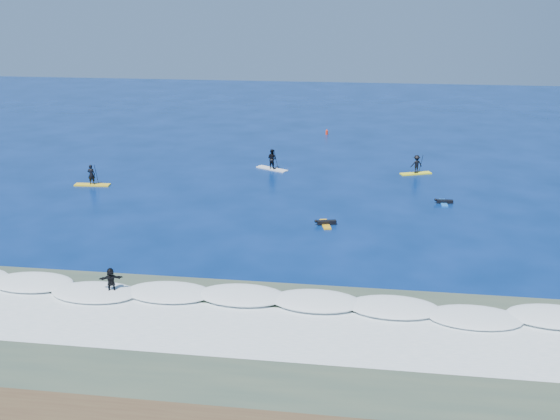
# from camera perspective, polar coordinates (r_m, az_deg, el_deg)

# --- Properties ---
(ground) EXTENTS (160.00, 160.00, 0.00)m
(ground) POSITION_cam_1_polar(r_m,az_deg,el_deg) (42.72, -2.31, -2.14)
(ground) COLOR #031A48
(ground) RESTS_ON ground
(shallow_water) EXTENTS (90.00, 13.00, 0.01)m
(shallow_water) POSITION_cam_1_polar(r_m,az_deg,el_deg) (30.38, -6.99, -11.58)
(shallow_water) COLOR #35483B
(shallow_water) RESTS_ON ground
(breaking_wave) EXTENTS (40.00, 6.00, 0.30)m
(breaking_wave) POSITION_cam_1_polar(r_m,az_deg,el_deg) (33.78, -5.28, -8.19)
(breaking_wave) COLOR white
(breaking_wave) RESTS_ON ground
(whitewater) EXTENTS (34.00, 5.00, 0.02)m
(whitewater) POSITION_cam_1_polar(r_m,az_deg,el_deg) (31.22, -6.52, -10.67)
(whitewater) COLOR silver
(whitewater) RESTS_ON ground
(sup_paddler_left) EXTENTS (3.06, 0.96, 2.11)m
(sup_paddler_left) POSITION_cam_1_polar(r_m,az_deg,el_deg) (55.70, -16.83, 2.83)
(sup_paddler_left) COLOR yellow
(sup_paddler_left) RESTS_ON ground
(sup_paddler_center) EXTENTS (3.20, 2.25, 2.25)m
(sup_paddler_center) POSITION_cam_1_polar(r_m,az_deg,el_deg) (58.28, -0.73, 4.54)
(sup_paddler_center) COLOR silver
(sup_paddler_center) RESTS_ON ground
(sup_paddler_right) EXTENTS (2.96, 1.73, 2.03)m
(sup_paddler_right) POSITION_cam_1_polar(r_m,az_deg,el_deg) (58.09, 12.36, 3.99)
(sup_paddler_right) COLOR #FFF91B
(sup_paddler_right) RESTS_ON ground
(prone_paddler_near) EXTENTS (1.57, 2.05, 0.42)m
(prone_paddler_near) POSITION_cam_1_polar(r_m,az_deg,el_deg) (44.29, 4.18, -1.20)
(prone_paddler_near) COLOR gold
(prone_paddler_near) RESTS_ON ground
(prone_paddler_far) EXTENTS (1.46, 1.85, 0.38)m
(prone_paddler_far) POSITION_cam_1_polar(r_m,az_deg,el_deg) (50.37, 14.74, 0.71)
(prone_paddler_far) COLOR blue
(prone_paddler_far) RESTS_ON ground
(wave_surfer) EXTENTS (2.10, 1.20, 1.47)m
(wave_surfer) POSITION_cam_1_polar(r_m,az_deg,el_deg) (34.96, -15.19, -6.33)
(wave_surfer) COLOR silver
(wave_surfer) RESTS_ON breaking_wave
(marker_buoy) EXTENTS (0.30, 0.30, 0.71)m
(marker_buoy) POSITION_cam_1_polar(r_m,az_deg,el_deg) (73.67, 4.30, 7.12)
(marker_buoy) COLOR red
(marker_buoy) RESTS_ON ground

